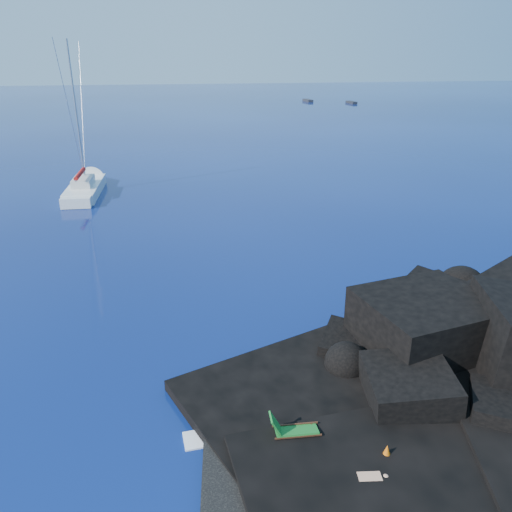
{
  "coord_description": "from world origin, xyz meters",
  "views": [
    {
      "loc": [
        -0.02,
        -10.87,
        12.43
      ],
      "look_at": [
        4.18,
        14.02,
        2.0
      ],
      "focal_mm": 35.0,
      "sensor_mm": 36.0,
      "label": 1
    }
  ],
  "objects_px": {
    "deck_chair": "(297,425)",
    "distant_boat_b": "(351,103)",
    "sunbather": "(369,479)",
    "sailboat": "(86,194)",
    "distant_boat_a": "(308,102)",
    "marker_cone": "(387,453)"
  },
  "relations": [
    {
      "from": "deck_chair",
      "to": "distant_boat_b",
      "type": "relative_size",
      "value": 0.41
    },
    {
      "from": "deck_chair",
      "to": "distant_boat_b",
      "type": "height_order",
      "value": "deck_chair"
    },
    {
      "from": "deck_chair",
      "to": "sunbather",
      "type": "distance_m",
      "value": 2.8
    },
    {
      "from": "sailboat",
      "to": "distant_boat_a",
      "type": "relative_size",
      "value": 3.09
    },
    {
      "from": "sunbather",
      "to": "marker_cone",
      "type": "relative_size",
      "value": 3.16
    },
    {
      "from": "distant_boat_a",
      "to": "distant_boat_b",
      "type": "bearing_deg",
      "value": -41.06
    },
    {
      "from": "sunbather",
      "to": "marker_cone",
      "type": "distance_m",
      "value": 1.17
    },
    {
      "from": "deck_chair",
      "to": "distant_boat_a",
      "type": "bearing_deg",
      "value": 77.27
    },
    {
      "from": "sailboat",
      "to": "distant_boat_b",
      "type": "height_order",
      "value": "sailboat"
    },
    {
      "from": "distant_boat_b",
      "to": "sunbather",
      "type": "bearing_deg",
      "value": -117.94
    },
    {
      "from": "sailboat",
      "to": "deck_chair",
      "type": "relative_size",
      "value": 8.3
    },
    {
      "from": "distant_boat_b",
      "to": "marker_cone",
      "type": "bearing_deg",
      "value": -117.68
    },
    {
      "from": "deck_chair",
      "to": "marker_cone",
      "type": "xyz_separation_m",
      "value": [
        2.57,
        -1.42,
        -0.25
      ]
    },
    {
      "from": "marker_cone",
      "to": "sailboat",
      "type": "bearing_deg",
      "value": 111.58
    },
    {
      "from": "sailboat",
      "to": "distant_boat_a",
      "type": "xyz_separation_m",
      "value": [
        44.17,
        84.37,
        0.0
      ]
    },
    {
      "from": "sailboat",
      "to": "distant_boat_a",
      "type": "height_order",
      "value": "sailboat"
    },
    {
      "from": "sunbather",
      "to": "marker_cone",
      "type": "bearing_deg",
      "value": 48.67
    },
    {
      "from": "marker_cone",
      "to": "distant_boat_a",
      "type": "bearing_deg",
      "value": 76.06
    },
    {
      "from": "distant_boat_b",
      "to": "distant_boat_a",
      "type": "bearing_deg",
      "value": 136.99
    },
    {
      "from": "marker_cone",
      "to": "sunbather",
      "type": "bearing_deg",
      "value": -138.28
    },
    {
      "from": "deck_chair",
      "to": "sunbather",
      "type": "bearing_deg",
      "value": -49.57
    },
    {
      "from": "sailboat",
      "to": "marker_cone",
      "type": "bearing_deg",
      "value": -67.08
    }
  ]
}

